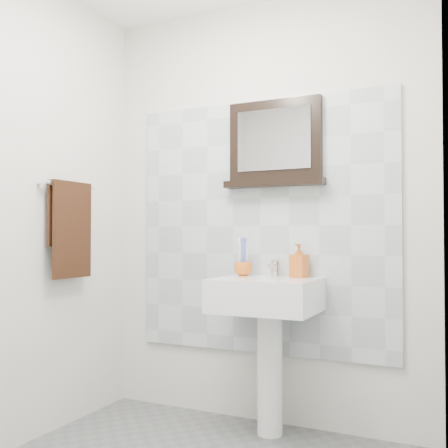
# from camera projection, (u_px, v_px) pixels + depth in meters

# --- Properties ---
(back_wall) EXTENTS (2.00, 0.01, 2.50)m
(back_wall) POSITION_uv_depth(u_px,v_px,m) (262.00, 209.00, 3.12)
(back_wall) COLOR silver
(back_wall) RESTS_ON ground
(right_wall) EXTENTS (0.01, 2.20, 2.50)m
(right_wall) POSITION_uv_depth(u_px,v_px,m) (425.00, 186.00, 1.70)
(right_wall) COLOR silver
(right_wall) RESTS_ON ground
(splashback) EXTENTS (1.60, 0.02, 1.50)m
(splashback) POSITION_uv_depth(u_px,v_px,m) (261.00, 226.00, 3.11)
(splashback) COLOR #B0BABF
(splashback) RESTS_ON back_wall
(pedestal_sink) EXTENTS (0.55, 0.44, 0.96)m
(pedestal_sink) POSITION_uv_depth(u_px,v_px,m) (267.00, 312.00, 2.85)
(pedestal_sink) COLOR white
(pedestal_sink) RESTS_ON ground
(toothbrush_cup) EXTENTS (0.12, 0.12, 0.08)m
(toothbrush_cup) POSITION_uv_depth(u_px,v_px,m) (243.00, 269.00, 3.03)
(toothbrush_cup) COLOR orange
(toothbrush_cup) RESTS_ON pedestal_sink
(toothbrushes) EXTENTS (0.05, 0.04, 0.21)m
(toothbrushes) POSITION_uv_depth(u_px,v_px,m) (243.00, 255.00, 3.03)
(toothbrushes) COLOR white
(toothbrushes) RESTS_ON toothbrush_cup
(soap_dispenser) EXTENTS (0.10, 0.10, 0.19)m
(soap_dispenser) POSITION_uv_depth(u_px,v_px,m) (299.00, 261.00, 2.92)
(soap_dispenser) COLOR #BB3716
(soap_dispenser) RESTS_ON pedestal_sink
(framed_mirror) EXTENTS (0.60, 0.11, 0.51)m
(framed_mirror) POSITION_uv_depth(u_px,v_px,m) (275.00, 146.00, 3.05)
(framed_mirror) COLOR black
(framed_mirror) RESTS_ON back_wall
(towel_bar) EXTENTS (0.07, 0.40, 0.03)m
(towel_bar) POSITION_uv_depth(u_px,v_px,m) (70.00, 185.00, 3.00)
(towel_bar) COLOR silver
(towel_bar) RESTS_ON left_wall
(hand_towel) EXTENTS (0.06, 0.30, 0.55)m
(hand_towel) POSITION_uv_depth(u_px,v_px,m) (70.00, 222.00, 2.99)
(hand_towel) COLOR black
(hand_towel) RESTS_ON towel_bar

